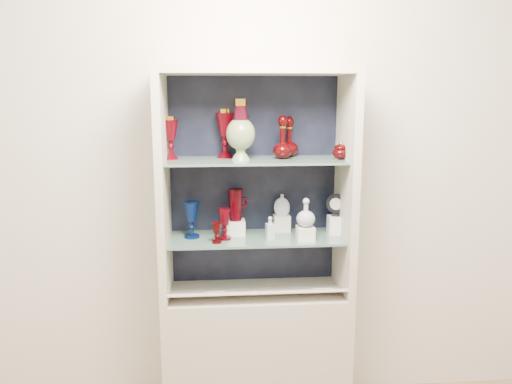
{
  "coord_description": "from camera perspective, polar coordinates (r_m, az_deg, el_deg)",
  "views": [
    {
      "loc": [
        -0.21,
        -1.02,
        1.81
      ],
      "look_at": [
        0.0,
        1.53,
        1.3
      ],
      "focal_mm": 35.0,
      "sensor_mm": 36.0,
      "label": 1
    }
  ],
  "objects": [
    {
      "name": "label_ledge",
      "position": [
        2.66,
        0.19,
        -11.53
      ],
      "size": [
        0.92,
        0.17,
        0.09
      ],
      "primitive_type": "cube",
      "rotation": [
        -0.44,
        0.0,
        0.0
      ],
      "color": "beige",
      "rests_on": "cabinet_base"
    },
    {
      "name": "label_card_1",
      "position": [
        2.7,
        7.51,
        -10.92
      ],
      "size": [
        0.1,
        0.06,
        0.03
      ],
      "primitive_type": "cube",
      "rotation": [
        -0.44,
        0.0,
        0.0
      ],
      "color": "white",
      "rests_on": "label_ledge"
    },
    {
      "name": "cabinet_side_right",
      "position": [
        2.69,
        10.26,
        0.68
      ],
      "size": [
        0.04,
        0.4,
        1.15
      ],
      "primitive_type": "cube",
      "color": "beige",
      "rests_on": "cabinet_base"
    },
    {
      "name": "cabinet_back_panel",
      "position": [
        2.79,
        -0.31,
        1.26
      ],
      "size": [
        0.98,
        0.02,
        1.15
      ],
      "primitive_type": "cube",
      "color": "black",
      "rests_on": "cabinet_base"
    },
    {
      "name": "riser_ruby_pitcher",
      "position": [
        2.73,
        -2.33,
        -4.06
      ],
      "size": [
        0.1,
        0.1,
        0.08
      ],
      "primitive_type": "cube",
      "color": "silver",
      "rests_on": "shelf_lower"
    },
    {
      "name": "riser_clear_round_decanter",
      "position": [
        2.64,
        5.67,
        -4.71
      ],
      "size": [
        0.09,
        0.09,
        0.07
      ],
      "primitive_type": "cube",
      "color": "silver",
      "rests_on": "shelf_lower"
    },
    {
      "name": "flat_flask",
      "position": [
        2.77,
        2.98,
        -1.43
      ],
      "size": [
        0.09,
        0.05,
        0.12
      ],
      "primitive_type": null,
      "rotation": [
        0.0,
        0.0,
        -0.17
      ],
      "color": "silver",
      "rests_on": "riser_flat_flask"
    },
    {
      "name": "ruby_goblet_small",
      "position": [
        2.58,
        -4.51,
        -4.67
      ],
      "size": [
        0.06,
        0.06,
        0.11
      ],
      "primitive_type": null,
      "rotation": [
        0.0,
        0.0,
        -0.2
      ],
      "color": "#390203",
      "rests_on": "shelf_lower"
    },
    {
      "name": "enamel_urn",
      "position": [
        2.57,
        -1.77,
        7.14
      ],
      "size": [
        0.16,
        0.16,
        0.31
      ],
      "primitive_type": null,
      "rotation": [
        0.0,
        0.0,
        0.03
      ],
      "color": "#0A3F11",
      "rests_on": "shelf_upper"
    },
    {
      "name": "ruby_decanter_a",
      "position": [
        2.61,
        3.05,
        6.59
      ],
      "size": [
        0.13,
        0.13,
        0.26
      ],
      "primitive_type": null,
      "rotation": [
        0.0,
        0.0,
        -0.43
      ],
      "color": "#390203",
      "rests_on": "shelf_upper"
    },
    {
      "name": "cameo_medallion",
      "position": [
        2.74,
        9.13,
        -1.44
      ],
      "size": [
        0.11,
        0.08,
        0.13
      ],
      "primitive_type": null,
      "rotation": [
        0.0,
        0.0,
        -0.39
      ],
      "color": "black",
      "rests_on": "riser_cameo_medallion"
    },
    {
      "name": "pedestal_lamp_left",
      "position": [
        2.64,
        -9.74,
        6.13
      ],
      "size": [
        0.09,
        0.09,
        0.22
      ],
      "primitive_type": null,
      "rotation": [
        0.0,
        0.0,
        0.09
      ],
      "color": "#4E0009",
      "rests_on": "shelf_upper"
    },
    {
      "name": "pedestal_lamp_right",
      "position": [
        2.67,
        -3.57,
        6.71
      ],
      "size": [
        0.12,
        0.12,
        0.26
      ],
      "primitive_type": null,
      "rotation": [
        0.0,
        0.0,
        -0.22
      ],
      "color": "#4E0009",
      "rests_on": "shelf_upper"
    },
    {
      "name": "cabinet_base",
      "position": [
        2.93,
        0.0,
        -18.01
      ],
      "size": [
        1.0,
        0.4,
        0.75
      ],
      "primitive_type": "cube",
      "color": "beige",
      "rests_on": "ground"
    },
    {
      "name": "riser_flat_flask",
      "position": [
        2.8,
        2.96,
        -3.57
      ],
      "size": [
        0.09,
        0.09,
        0.09
      ],
      "primitive_type": "cube",
      "color": "silver",
      "rests_on": "shelf_lower"
    },
    {
      "name": "shelf_upper",
      "position": [
        2.6,
        -0.04,
        3.63
      ],
      "size": [
        0.92,
        0.34,
        0.01
      ],
      "primitive_type": "cube",
      "color": "slate",
      "rests_on": "cabinet_side_left"
    },
    {
      "name": "wall_back",
      "position": [
        2.81,
        -0.36,
        2.87
      ],
      "size": [
        3.5,
        0.02,
        2.8
      ],
      "primitive_type": "cube",
      "color": "white",
      "rests_on": "ground"
    },
    {
      "name": "riser_cameo_medallion",
      "position": [
        2.77,
        9.05,
        -3.73
      ],
      "size": [
        0.08,
        0.08,
        0.1
      ],
      "primitive_type": "cube",
      "color": "silver",
      "rests_on": "shelf_lower"
    },
    {
      "name": "lidded_bowl",
      "position": [
        2.64,
        9.63,
        4.73
      ],
      "size": [
        0.11,
        0.11,
        0.09
      ],
      "primitive_type": null,
      "rotation": [
        0.0,
        0.0,
        0.43
      ],
      "color": "#390203",
      "rests_on": "shelf_upper"
    },
    {
      "name": "ruby_pitcher",
      "position": [
        2.7,
        -2.35,
        -1.47
      ],
      "size": [
        0.15,
        0.12,
        0.17
      ],
      "primitive_type": null,
      "rotation": [
        0.0,
        0.0,
        0.33
      ],
      "color": "#4E0009",
      "rests_on": "riser_ruby_pitcher"
    },
    {
      "name": "cabinet_top_cap",
      "position": [
        2.56,
        0.0,
        13.73
      ],
      "size": [
        1.0,
        0.4,
        0.04
      ],
      "primitive_type": "cube",
      "color": "beige",
      "rests_on": "cabinet_side_left"
    },
    {
      "name": "clear_round_decanter",
      "position": [
        2.62,
        5.72,
        -2.43
      ],
      "size": [
        0.12,
        0.12,
        0.15
      ],
      "primitive_type": null,
      "rotation": [
        0.0,
        0.0,
        0.3
      ],
      "color": "#A2B0BA",
      "rests_on": "riser_clear_round_decanter"
    },
    {
      "name": "ruby_decanter_b",
      "position": [
        2.71,
        3.82,
        6.48
      ],
      "size": [
        0.12,
        0.12,
        0.23
      ],
      "primitive_type": null,
      "rotation": [
        0.0,
        0.0,
        -0.21
      ],
      "color": "#390203",
      "rests_on": "shelf_upper"
    },
    {
      "name": "label_card_0",
      "position": [
        2.64,
        -4.65,
        -11.35
      ],
      "size": [
        0.1,
        0.06,
        0.03
      ],
      "primitive_type": "cube",
      "rotation": [
        -0.44,
        0.0,
        0.0
      ],
      "color": "white",
      "rests_on": "label_ledge"
    },
    {
      "name": "clear_square_bottle",
      "position": [
        2.63,
        1.63,
        -4.13
      ],
      "size": [
        0.05,
        0.05,
        0.12
      ],
      "primitive_type": null,
      "rotation": [
        0.0,
        0.0,
        0.19
      ],
      "color": "#A2B0BA",
      "rests_on": "shelf_lower"
    },
    {
      "name": "ruby_goblet_tall",
      "position": [
        2.63,
        -3.61,
        -3.66
      ],
      "size": [
        0.07,
        0.07,
        0.17
      ],
      "primitive_type": null,
      "rotation": [
        0.0,
        0.0,
        0.04
      ],
      "color": "#4E0009",
      "rests_on": "shelf_lower"
    },
    {
      "name": "shelf_lower",
      "position": [
        2.69,
        -0.03,
        -5.27
      ],
      "size": [
        0.92,
        0.34,
        0.01
      ],
      "primitive_type": "cube",
      "color": "slate",
      "rests_on": "cabinet_side_left"
    },
    {
      "name": "cobalt_goblet",
      "position": [
        2.68,
        -7.38,
        -3.17
      ],
      "size": [
        0.1,
        0.1,
        0.19
      ],
      "primitive_type": null,
      "rotation": [
        0.0,
        0.0,
        0.19
      ],
      "color": "#011344",
      "rests_on": "shelf_lower"
    },
    {
      "name": "cabinet_side_left",
      "position": [
        2.61,
        -10.56,
        0.37
      ],
      "size": [
        0.04,
        0.4,
        1.15
      ],
      "primitive_type": "cube",
      "color": "beige",
      "rests_on": "cabinet_base"
    }
  ]
}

